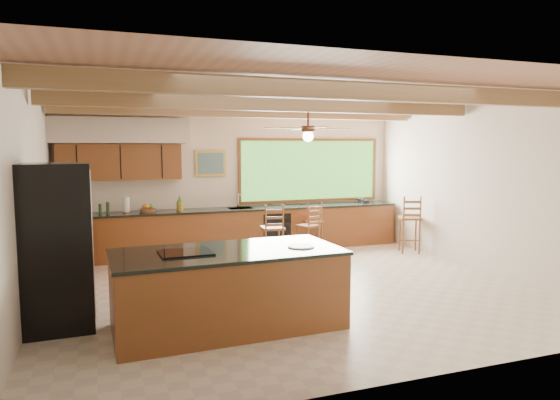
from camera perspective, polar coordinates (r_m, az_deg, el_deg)
name	(u,v)px	position (r m, az deg, el deg)	size (l,w,h in m)	color
ground	(290,288)	(7.87, 1.16, -10.06)	(7.20, 7.20, 0.00)	beige
room_shell	(266,145)	(8.11, -1.58, 6.27)	(7.27, 6.54, 3.02)	beige
counter_run	(206,235)	(9.91, -8.51, -3.99)	(7.12, 3.10, 1.24)	brown
island	(228,289)	(6.17, -5.97, -10.03)	(2.77, 1.37, 0.97)	brown
refrigerator	(58,247)	(6.54, -24.05, -4.93)	(0.80, 0.77, 2.00)	black
bar_stool_a	(273,229)	(9.22, -0.75, -3.35)	(0.46, 0.46, 1.14)	brown
bar_stool_b	(315,222)	(10.44, 3.98, -2.57)	(0.45, 0.45, 1.04)	brown
bar_stool_c	(309,227)	(10.00, 3.38, -3.06)	(0.47, 0.47, 1.01)	brown
bar_stool_d	(412,219)	(10.65, 14.81, -2.13)	(0.55, 0.55, 1.19)	brown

